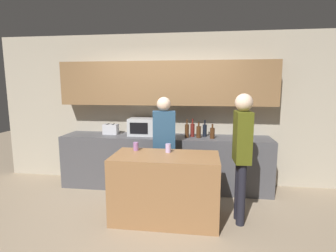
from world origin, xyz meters
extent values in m
plane|color=gray|center=(0.00, 0.00, 0.00)|extent=(14.00, 14.00, 0.00)
cube|color=#B2A893|center=(0.00, 1.74, 1.35)|extent=(6.40, 0.08, 2.70)
cube|color=olive|center=(0.00, 1.54, 1.83)|extent=(3.74, 0.32, 0.75)
cube|color=#4C4C51|center=(0.00, 1.39, 0.46)|extent=(3.60, 0.62, 0.92)
cube|color=#996B42|center=(0.18, 0.28, 0.44)|extent=(1.40, 0.71, 0.88)
cube|color=#B7BABC|center=(-0.38, 1.46, 1.07)|extent=(0.52, 0.38, 0.30)
cube|color=black|center=(-0.43, 1.27, 1.07)|extent=(0.31, 0.01, 0.19)
cube|color=silver|center=(-1.00, 1.46, 1.01)|extent=(0.26, 0.16, 0.18)
cube|color=black|center=(-1.05, 1.46, 1.10)|extent=(0.02, 0.11, 0.01)
cube|color=black|center=(-0.95, 1.46, 1.10)|extent=(0.02, 0.11, 0.01)
cylinder|color=brown|center=(1.25, 1.46, 0.97)|extent=(0.14, 0.14, 0.10)
cylinder|color=#38662D|center=(1.25, 1.46, 1.11)|extent=(0.01, 0.01, 0.18)
sphere|color=silver|center=(1.25, 1.46, 1.25)|extent=(0.13, 0.13, 0.13)
cylinder|color=#472814|center=(0.39, 1.32, 1.03)|extent=(0.07, 0.07, 0.23)
cylinder|color=#472814|center=(0.39, 1.32, 1.19)|extent=(0.02, 0.02, 0.09)
cylinder|color=maroon|center=(0.48, 1.42, 1.03)|extent=(0.07, 0.07, 0.23)
cylinder|color=maroon|center=(0.48, 1.42, 1.19)|extent=(0.03, 0.03, 0.09)
cylinder|color=#472814|center=(0.58, 1.34, 1.02)|extent=(0.08, 0.08, 0.19)
cylinder|color=#472814|center=(0.58, 1.34, 1.15)|extent=(0.03, 0.03, 0.08)
cylinder|color=black|center=(0.69, 1.46, 1.02)|extent=(0.07, 0.07, 0.21)
cylinder|color=black|center=(0.69, 1.46, 1.17)|extent=(0.02, 0.02, 0.08)
cylinder|color=#472814|center=(0.81, 1.31, 1.01)|extent=(0.08, 0.08, 0.18)
cylinder|color=#472814|center=(0.81, 1.31, 1.13)|extent=(0.03, 0.03, 0.07)
cylinder|color=#A069A9|center=(-0.27, 0.47, 0.94)|extent=(0.07, 0.07, 0.12)
cylinder|color=#C4AAE0|center=(0.19, 0.43, 0.94)|extent=(0.07, 0.07, 0.12)
cylinder|color=black|center=(1.16, 0.25, 0.41)|extent=(0.11, 0.11, 0.82)
cylinder|color=black|center=(1.15, 0.41, 0.41)|extent=(0.11, 0.11, 0.82)
cube|color=#4C5014|center=(1.15, 0.33, 1.15)|extent=(0.21, 0.35, 0.65)
sphere|color=beige|center=(1.15, 0.33, 1.58)|extent=(0.22, 0.22, 0.22)
cylinder|color=black|center=(0.14, 0.90, 0.39)|extent=(0.11, 0.11, 0.79)
cylinder|color=black|center=(-0.02, 0.87, 0.39)|extent=(0.11, 0.11, 0.79)
cube|color=navy|center=(0.06, 0.89, 1.10)|extent=(0.37, 0.25, 0.62)
sphere|color=beige|center=(0.06, 0.89, 1.51)|extent=(0.21, 0.21, 0.21)
camera|label=1|loc=(0.66, -3.02, 1.79)|focal=28.00mm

